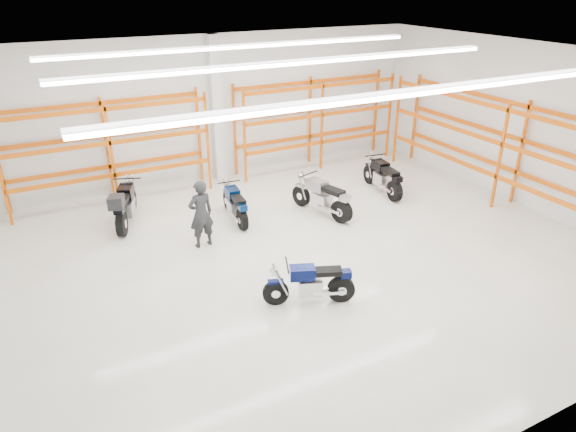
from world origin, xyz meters
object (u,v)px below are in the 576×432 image
motorcycle_back_c (324,198)px  structural_column (217,110)px  motorcycle_back_a (124,206)px  standing_man (201,214)px  motorcycle_back_d (384,178)px  motorcycle_main (313,284)px  motorcycle_back_b (235,205)px

motorcycle_back_c → structural_column: structural_column is taller
motorcycle_back_a → standing_man: 2.49m
motorcycle_back_a → structural_column: (3.48, 2.19, 1.69)m
motorcycle_back_d → standing_man: size_ratio=1.24×
structural_column → motorcycle_back_a: bearing=-147.7°
standing_man → structural_column: (2.04, 4.20, 1.40)m
motorcycle_main → motorcycle_back_b: 4.33m
motorcycle_back_a → motorcycle_back_b: bearing=-21.1°
motorcycle_back_b → standing_man: size_ratio=1.12×
motorcycle_back_b → motorcycle_back_d: size_ratio=0.90×
motorcycle_back_c → structural_column: 4.65m
motorcycle_back_c → standing_man: 3.57m
motorcycle_main → motorcycle_back_b: size_ratio=0.93×
motorcycle_main → motorcycle_back_d: motorcycle_back_d is taller
motorcycle_back_c → motorcycle_back_d: (2.44, 0.52, -0.01)m
motorcycle_back_a → motorcycle_back_d: (7.42, -1.32, -0.08)m
motorcycle_main → motorcycle_back_d: size_ratio=0.84×
motorcycle_main → motorcycle_back_c: motorcycle_back_c is taller
motorcycle_back_a → standing_man: size_ratio=1.29×
motorcycle_back_d → motorcycle_back_a: bearing=169.9°
motorcycle_back_a → motorcycle_back_b: size_ratio=1.15×
motorcycle_back_d → structural_column: structural_column is taller
motorcycle_main → motorcycle_back_d: (4.80, 4.04, 0.06)m
motorcycle_main → standing_man: bearing=109.4°
motorcycle_main → motorcycle_back_a: size_ratio=0.81×
motorcycle_back_c → motorcycle_back_d: 2.49m
motorcycle_back_a → motorcycle_back_d: 7.54m
motorcycle_back_d → structural_column: 5.57m
motorcycle_back_d → structural_column: bearing=138.3°
motorcycle_back_a → motorcycle_back_c: motorcycle_back_a is taller
motorcycle_back_c → standing_man: standing_man is taller
motorcycle_back_a → motorcycle_back_c: (4.99, -1.84, -0.07)m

